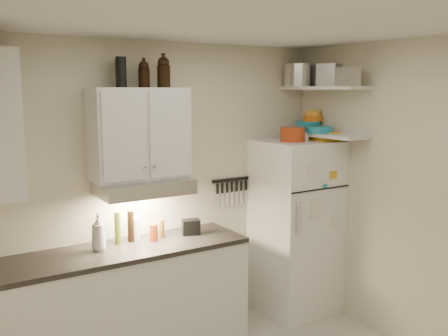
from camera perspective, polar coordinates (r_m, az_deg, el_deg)
ceiling at (r=3.17m, az=5.10°, el=16.67°), size 3.20×3.00×0.02m
back_wall at (r=4.52m, az=-6.83°, el=-2.38°), size 3.20×0.02×2.60m
right_wall at (r=4.40m, az=21.79°, el=-3.29°), size 0.02×3.00×2.60m
base_cabinet at (r=4.31m, az=-11.61°, el=-15.13°), size 2.10×0.60×0.88m
countertop at (r=4.14m, az=-11.81°, el=-9.30°), size 2.10×0.62×0.04m
upper_cabinet at (r=4.17m, az=-9.65°, el=3.89°), size 0.80×0.33×0.75m
range_hood at (r=4.17m, az=-9.14°, el=-2.13°), size 0.76×0.46×0.12m
fridge at (r=5.01m, az=8.16°, el=-6.60°), size 0.70×0.68×1.70m
shelf_hi at (r=4.86m, az=11.37°, el=8.96°), size 0.30×0.95×0.03m
shelf_lo at (r=4.88m, az=11.21°, el=3.79°), size 0.30×0.95×0.03m
knife_strip at (r=4.84m, az=0.80°, el=-1.35°), size 0.42×0.02×0.03m
dutch_oven at (r=4.76m, az=7.82°, el=3.85°), size 0.25×0.25×0.14m
book_stack at (r=4.89m, az=11.42°, el=3.60°), size 0.26×0.30×0.09m
spice_jar at (r=4.82m, az=9.36°, el=3.58°), size 0.05×0.05×0.09m
stock_pot at (r=5.03m, az=8.62°, el=10.43°), size 0.37×0.37×0.22m
tin_a at (r=4.89m, az=11.97°, el=10.34°), size 0.27×0.26×0.21m
tin_b at (r=4.55m, az=13.95°, el=10.09°), size 0.18×0.18×0.16m
bowl_teal at (r=5.09m, az=9.60°, el=4.75°), size 0.24×0.24×0.10m
bowl_orange at (r=5.09m, az=10.12°, el=5.62°), size 0.20×0.20×0.06m
bowl_yellow at (r=5.09m, az=10.14°, el=6.22°), size 0.15×0.15×0.05m
plates at (r=4.85m, az=10.82°, el=4.32°), size 0.29×0.29×0.06m
growler_a at (r=4.18m, az=-9.14°, el=10.58°), size 0.11×0.11×0.22m
growler_b at (r=4.20m, az=-6.92°, el=10.87°), size 0.13×0.13×0.26m
thermos_a at (r=4.17m, az=-11.78°, el=10.52°), size 0.09×0.09×0.22m
thermos_b at (r=4.07m, az=-11.67°, el=10.68°), size 0.08×0.08×0.24m
soap_bottle at (r=4.09m, az=-14.17°, el=-6.93°), size 0.14×0.14×0.33m
pepper_mill at (r=4.37m, az=-7.15°, el=-6.86°), size 0.06×0.06×0.15m
oil_bottle at (r=4.24m, az=-12.06°, el=-6.72°), size 0.06×0.06×0.27m
vinegar_bottle at (r=4.28m, az=-10.60°, el=-6.56°), size 0.06×0.06×0.26m
clear_bottle at (r=4.30m, az=-10.01°, el=-6.88°), size 0.08×0.08×0.20m
red_jar at (r=4.29m, az=-8.05°, el=-7.30°), size 0.07×0.07×0.14m
caddy at (r=4.43m, az=-3.81°, el=-6.74°), size 0.18×0.15×0.13m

